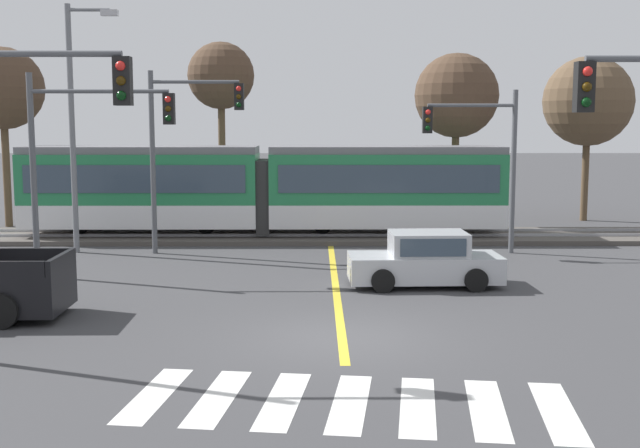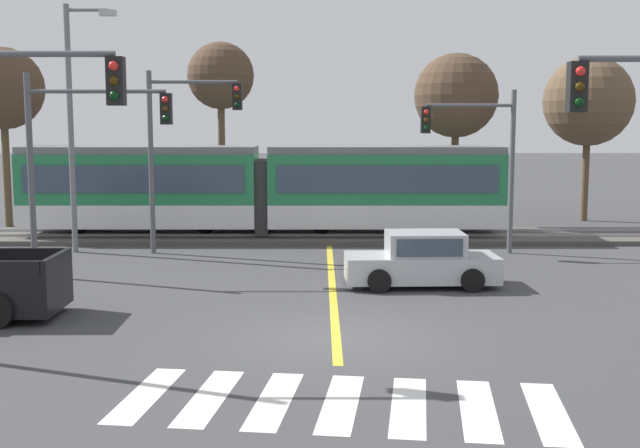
% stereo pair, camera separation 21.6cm
% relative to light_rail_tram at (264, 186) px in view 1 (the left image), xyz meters
% --- Properties ---
extents(ground_plane, '(200.00, 200.00, 0.00)m').
position_rel_light_rail_tram_xyz_m(ground_plane, '(2.56, -14.60, -2.05)').
color(ground_plane, '#3D3D3F').
extents(track_bed, '(120.00, 4.00, 0.18)m').
position_rel_light_rail_tram_xyz_m(track_bed, '(2.56, 0.01, -1.96)').
color(track_bed, '#4C4742').
rests_on(track_bed, ground).
extents(rail_near, '(120.00, 0.08, 0.10)m').
position_rel_light_rail_tram_xyz_m(rail_near, '(2.56, -0.71, -1.82)').
color(rail_near, '#939399').
rests_on(rail_near, track_bed).
extents(rail_far, '(120.00, 0.08, 0.10)m').
position_rel_light_rail_tram_xyz_m(rail_far, '(2.56, 0.73, -1.82)').
color(rail_far, '#939399').
rests_on(rail_far, track_bed).
extents(light_rail_tram, '(18.50, 2.64, 3.43)m').
position_rel_light_rail_tram_xyz_m(light_rail_tram, '(0.00, 0.00, 0.00)').
color(light_rail_tram, silver).
rests_on(light_rail_tram, track_bed).
extents(crosswalk_stripe_0, '(0.91, 2.85, 0.01)m').
position_rel_light_rail_tram_xyz_m(crosswalk_stripe_0, '(-0.71, -18.13, -2.04)').
color(crosswalk_stripe_0, silver).
rests_on(crosswalk_stripe_0, ground).
extents(crosswalk_stripe_1, '(0.91, 2.85, 0.01)m').
position_rel_light_rail_tram_xyz_m(crosswalk_stripe_1, '(0.38, -18.26, -2.04)').
color(crosswalk_stripe_1, silver).
rests_on(crosswalk_stripe_1, ground).
extents(crosswalk_stripe_2, '(0.91, 2.85, 0.01)m').
position_rel_light_rail_tram_xyz_m(crosswalk_stripe_2, '(1.47, -18.40, -2.04)').
color(crosswalk_stripe_2, silver).
rests_on(crosswalk_stripe_2, ground).
extents(crosswalk_stripe_3, '(0.91, 2.85, 0.01)m').
position_rel_light_rail_tram_xyz_m(crosswalk_stripe_3, '(2.56, -18.54, -2.04)').
color(crosswalk_stripe_3, silver).
rests_on(crosswalk_stripe_3, ground).
extents(crosswalk_stripe_4, '(0.91, 2.85, 0.01)m').
position_rel_light_rail_tram_xyz_m(crosswalk_stripe_4, '(3.66, -18.68, -2.04)').
color(crosswalk_stripe_4, silver).
rests_on(crosswalk_stripe_4, ground).
extents(crosswalk_stripe_5, '(0.91, 2.85, 0.01)m').
position_rel_light_rail_tram_xyz_m(crosswalk_stripe_5, '(4.75, -18.82, -2.04)').
color(crosswalk_stripe_5, silver).
rests_on(crosswalk_stripe_5, ground).
extents(crosswalk_stripe_6, '(0.91, 2.85, 0.01)m').
position_rel_light_rail_tram_xyz_m(crosswalk_stripe_6, '(5.84, -18.96, -2.04)').
color(crosswalk_stripe_6, silver).
rests_on(crosswalk_stripe_6, ground).
extents(lane_centre_line, '(0.20, 14.55, 0.01)m').
position_rel_light_rail_tram_xyz_m(lane_centre_line, '(2.56, -9.27, -2.05)').
color(lane_centre_line, gold).
rests_on(lane_centre_line, ground).
extents(sedan_crossing, '(4.26, 2.03, 1.52)m').
position_rel_light_rail_tram_xyz_m(sedan_crossing, '(5.06, -9.15, -1.35)').
color(sedan_crossing, '#B7BABF').
rests_on(sedan_crossing, ground).
extents(traffic_light_far_left, '(3.25, 0.38, 6.28)m').
position_rel_light_rail_tram_xyz_m(traffic_light_far_left, '(-2.55, -3.53, 2.08)').
color(traffic_light_far_left, '#515459').
rests_on(traffic_light_far_left, ground).
extents(traffic_light_far_right, '(3.25, 0.38, 5.64)m').
position_rel_light_rail_tram_xyz_m(traffic_light_far_right, '(7.73, -3.52, 1.62)').
color(traffic_light_far_right, '#515459').
rests_on(traffic_light_far_right, ground).
extents(traffic_light_mid_left, '(4.25, 0.38, 5.96)m').
position_rel_light_rail_tram_xyz_m(traffic_light_mid_left, '(-4.77, -7.75, 1.88)').
color(traffic_light_mid_left, '#515459').
rests_on(traffic_light_mid_left, ground).
extents(traffic_light_near_left, '(3.75, 0.38, 6.38)m').
position_rel_light_rail_tram_xyz_m(traffic_light_near_left, '(-3.86, -16.00, 2.10)').
color(traffic_light_near_left, '#515459').
rests_on(traffic_light_near_left, ground).
extents(street_lamp_west, '(1.80, 0.28, 8.51)m').
position_rel_light_rail_tram_xyz_m(street_lamp_west, '(-6.24, -3.30, 2.73)').
color(street_lamp_west, slate).
rests_on(street_lamp_west, ground).
extents(bare_tree_far_west, '(3.52, 3.52, 7.73)m').
position_rel_light_rail_tram_xyz_m(bare_tree_far_west, '(-11.40, 3.67, 3.88)').
color(bare_tree_far_west, brown).
rests_on(bare_tree_far_west, ground).
extents(bare_tree_west, '(2.99, 2.99, 8.09)m').
position_rel_light_rail_tram_xyz_m(bare_tree_west, '(-2.23, 5.24, 4.47)').
color(bare_tree_west, brown).
rests_on(bare_tree_west, ground).
extents(bare_tree_east, '(3.62, 3.62, 7.48)m').
position_rel_light_rail_tram_xyz_m(bare_tree_east, '(8.07, 3.71, 3.59)').
color(bare_tree_east, brown).
rests_on(bare_tree_east, ground).
extents(bare_tree_far_east, '(4.07, 4.07, 7.51)m').
position_rel_light_rail_tram_xyz_m(bare_tree_far_east, '(14.44, 5.69, 3.41)').
color(bare_tree_far_east, brown).
rests_on(bare_tree_far_east, ground).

